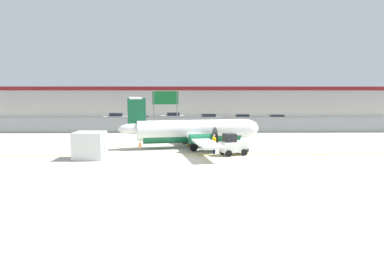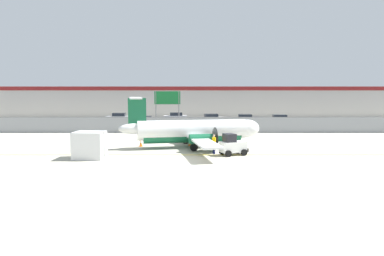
{
  "view_description": "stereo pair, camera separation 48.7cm",
  "coord_description": "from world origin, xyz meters",
  "px_view_note": "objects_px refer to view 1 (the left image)",
  "views": [
    {
      "loc": [
        -0.88,
        -27.14,
        5.46
      ],
      "look_at": [
        -0.33,
        7.09,
        1.8
      ],
      "focal_mm": 32.0,
      "sensor_mm": 36.0,
      "label": 1
    },
    {
      "loc": [
        -0.39,
        -27.15,
        5.46
      ],
      "look_at": [
        -0.33,
        7.09,
        1.8
      ],
      "focal_mm": 32.0,
      "sensor_mm": 36.0,
      "label": 2
    }
  ],
  "objects_px": {
    "parked_car_0": "(116,118)",
    "parked_car_5": "(276,119)",
    "parked_car_4": "(243,119)",
    "parked_car_1": "(141,121)",
    "parked_car_3": "(209,119)",
    "ground_crew_worker": "(214,143)",
    "highway_sign": "(165,101)",
    "commuter_airplane": "(195,131)",
    "cargo_container": "(90,145)",
    "parked_car_2": "(173,117)",
    "baggage_tug": "(233,145)",
    "traffic_cone_near_right": "(189,143)",
    "traffic_cone_near_left": "(140,143)"
  },
  "relations": [
    {
      "from": "parked_car_4",
      "to": "highway_sign",
      "type": "height_order",
      "value": "highway_sign"
    },
    {
      "from": "parked_car_4",
      "to": "parked_car_1",
      "type": "bearing_deg",
      "value": -161.71
    },
    {
      "from": "commuter_airplane",
      "to": "parked_car_2",
      "type": "bearing_deg",
      "value": 85.91
    },
    {
      "from": "parked_car_3",
      "to": "highway_sign",
      "type": "distance_m",
      "value": 12.72
    },
    {
      "from": "commuter_airplane",
      "to": "ground_crew_worker",
      "type": "xyz_separation_m",
      "value": [
        1.63,
        -3.55,
        -0.65
      ]
    },
    {
      "from": "parked_car_0",
      "to": "traffic_cone_near_left",
      "type": "bearing_deg",
      "value": 104.68
    },
    {
      "from": "commuter_airplane",
      "to": "traffic_cone_near_right",
      "type": "height_order",
      "value": "commuter_airplane"
    },
    {
      "from": "baggage_tug",
      "to": "cargo_container",
      "type": "xyz_separation_m",
      "value": [
        -11.88,
        -1.44,
        0.24
      ]
    },
    {
      "from": "baggage_tug",
      "to": "traffic_cone_near_left",
      "type": "relative_size",
      "value": 4.01
    },
    {
      "from": "traffic_cone_near_right",
      "to": "parked_car_2",
      "type": "bearing_deg",
      "value": 95.82
    },
    {
      "from": "commuter_airplane",
      "to": "parked_car_4",
      "type": "bearing_deg",
      "value": 59.08
    },
    {
      "from": "parked_car_0",
      "to": "parked_car_5",
      "type": "relative_size",
      "value": 0.99
    },
    {
      "from": "cargo_container",
      "to": "highway_sign",
      "type": "distance_m",
      "value": 20.75
    },
    {
      "from": "traffic_cone_near_right",
      "to": "parked_car_3",
      "type": "xyz_separation_m",
      "value": [
        3.56,
        23.63,
        0.58
      ]
    },
    {
      "from": "baggage_tug",
      "to": "parked_car_1",
      "type": "bearing_deg",
      "value": 94.16
    },
    {
      "from": "parked_car_0",
      "to": "highway_sign",
      "type": "bearing_deg",
      "value": 125.04
    },
    {
      "from": "cargo_container",
      "to": "traffic_cone_near_left",
      "type": "bearing_deg",
      "value": 63.69
    },
    {
      "from": "baggage_tug",
      "to": "cargo_container",
      "type": "distance_m",
      "value": 11.96
    },
    {
      "from": "cargo_container",
      "to": "parked_car_0",
      "type": "xyz_separation_m",
      "value": [
        -4.61,
        32.68,
        -0.21
      ]
    },
    {
      "from": "commuter_airplane",
      "to": "traffic_cone_near_right",
      "type": "xyz_separation_m",
      "value": [
        -0.5,
        0.89,
        -1.29
      ]
    },
    {
      "from": "ground_crew_worker",
      "to": "commuter_airplane",
      "type": "bearing_deg",
      "value": -82.92
    },
    {
      "from": "ground_crew_worker",
      "to": "parked_car_3",
      "type": "xyz_separation_m",
      "value": [
        1.43,
        28.07,
        -0.06
      ]
    },
    {
      "from": "highway_sign",
      "to": "parked_car_3",
      "type": "bearing_deg",
      "value": 56.54
    },
    {
      "from": "baggage_tug",
      "to": "parked_car_5",
      "type": "height_order",
      "value": "baggage_tug"
    },
    {
      "from": "commuter_airplane",
      "to": "parked_car_3",
      "type": "bearing_deg",
      "value": 72.16
    },
    {
      "from": "parked_car_1",
      "to": "parked_car_3",
      "type": "relative_size",
      "value": 0.97
    },
    {
      "from": "traffic_cone_near_right",
      "to": "parked_car_2",
      "type": "relative_size",
      "value": 0.15
    },
    {
      "from": "parked_car_0",
      "to": "parked_car_2",
      "type": "distance_m",
      "value": 10.09
    },
    {
      "from": "commuter_airplane",
      "to": "ground_crew_worker",
      "type": "distance_m",
      "value": 3.96
    },
    {
      "from": "parked_car_2",
      "to": "parked_car_4",
      "type": "xyz_separation_m",
      "value": [
        11.95,
        -4.87,
        0.0
      ]
    },
    {
      "from": "commuter_airplane",
      "to": "ground_crew_worker",
      "type": "bearing_deg",
      "value": -76.04
    },
    {
      "from": "parked_car_2",
      "to": "parked_car_4",
      "type": "height_order",
      "value": "same"
    },
    {
      "from": "baggage_tug",
      "to": "parked_car_2",
      "type": "distance_m",
      "value": 33.24
    },
    {
      "from": "parked_car_0",
      "to": "parked_car_1",
      "type": "distance_m",
      "value": 9.4
    },
    {
      "from": "parked_car_0",
      "to": "parked_car_5",
      "type": "height_order",
      "value": "same"
    },
    {
      "from": "traffic_cone_near_left",
      "to": "parked_car_4",
      "type": "distance_m",
      "value": 27.02
    },
    {
      "from": "parked_car_2",
      "to": "parked_car_4",
      "type": "distance_m",
      "value": 12.91
    },
    {
      "from": "ground_crew_worker",
      "to": "parked_car_5",
      "type": "distance_m",
      "value": 29.17
    },
    {
      "from": "parked_car_3",
      "to": "ground_crew_worker",
      "type": "bearing_deg",
      "value": -100.47
    },
    {
      "from": "ground_crew_worker",
      "to": "parked_car_3",
      "type": "bearing_deg",
      "value": -110.52
    },
    {
      "from": "parked_car_1",
      "to": "commuter_airplane",
      "type": "bearing_deg",
      "value": 110.34
    },
    {
      "from": "baggage_tug",
      "to": "parked_car_3",
      "type": "height_order",
      "value": "baggage_tug"
    },
    {
      "from": "parked_car_2",
      "to": "parked_car_5",
      "type": "xyz_separation_m",
      "value": [
        17.33,
        -5.53,
        0.0
      ]
    },
    {
      "from": "baggage_tug",
      "to": "parked_car_4",
      "type": "bearing_deg",
      "value": 58.07
    },
    {
      "from": "ground_crew_worker",
      "to": "traffic_cone_near_left",
      "type": "xyz_separation_m",
      "value": [
        -7.05,
        4.0,
        -0.64
      ]
    },
    {
      "from": "baggage_tug",
      "to": "parked_car_5",
      "type": "xyz_separation_m",
      "value": [
        10.84,
        27.07,
        0.04
      ]
    },
    {
      "from": "commuter_airplane",
      "to": "parked_car_4",
      "type": "relative_size",
      "value": 3.71
    },
    {
      "from": "ground_crew_worker",
      "to": "parked_car_5",
      "type": "height_order",
      "value": "same"
    },
    {
      "from": "commuter_airplane",
      "to": "parked_car_1",
      "type": "height_order",
      "value": "commuter_airplane"
    },
    {
      "from": "cargo_container",
      "to": "parked_car_0",
      "type": "relative_size",
      "value": 0.58
    }
  ]
}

